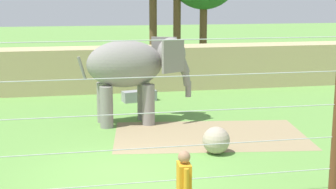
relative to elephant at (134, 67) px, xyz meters
name	(u,v)px	position (x,y,z in m)	size (l,w,h in m)	color
ground_plane	(127,172)	(-0.84, -4.82, -1.93)	(120.00, 120.00, 0.00)	#609342
dirt_patch	(210,135)	(2.12, -2.02, -1.93)	(5.95, 3.51, 0.01)	#937F5B
embankment_wall	(99,69)	(-0.84, 6.14, -0.94)	(36.00, 1.80, 1.98)	tan
elephant	(134,67)	(0.00, 0.00, 0.00)	(3.93, 1.67, 2.91)	gray
enrichment_ball	(216,140)	(1.78, -3.82, -1.55)	(0.76, 0.76, 0.76)	tan
cable_fence	(139,126)	(-0.84, -7.21, -0.10)	(9.51, 0.22, 3.64)	brown
feed_trough	(139,96)	(0.66, 3.46, -1.71)	(1.48, 0.79, 0.44)	gray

